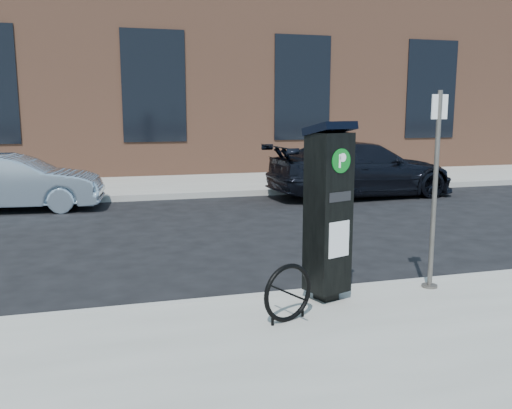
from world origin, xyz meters
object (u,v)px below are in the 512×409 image
object	(u,v)px
sign_pole	(435,192)
car_dark	(361,169)
parking_kiosk	(328,210)
bike_rack	(288,293)
car_silver	(14,183)

from	to	relation	value
sign_pole	car_dark	xyz separation A→B (m)	(2.78, 7.44, -0.57)
parking_kiosk	sign_pole	world-z (taller)	sign_pole
parking_kiosk	car_dark	size ratio (longest dim) A/B	0.40
parking_kiosk	sign_pole	bearing A→B (deg)	-17.20
sign_pole	parking_kiosk	bearing A→B (deg)	-179.52
bike_rack	parking_kiosk	bearing A→B (deg)	17.84
parking_kiosk	bike_rack	xyz separation A→B (m)	(-0.63, -0.50, -0.72)
parking_kiosk	car_dark	world-z (taller)	parking_kiosk
sign_pole	car_silver	size ratio (longest dim) A/B	0.60
bike_rack	sign_pole	bearing A→B (deg)	-5.27
car_silver	sign_pole	bearing A→B (deg)	-137.80
bike_rack	car_dark	bearing A→B (deg)	38.37
sign_pole	car_dark	distance (m)	7.96
parking_kiosk	bike_rack	size ratio (longest dim) A/B	3.31
sign_pole	car_silver	distance (m)	9.60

